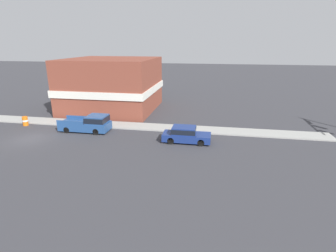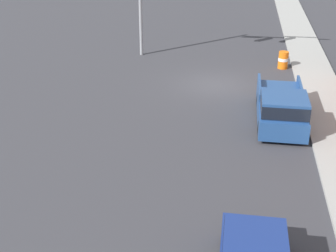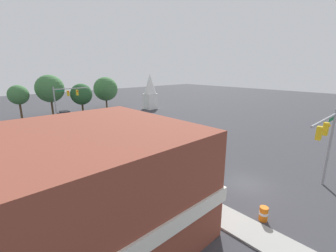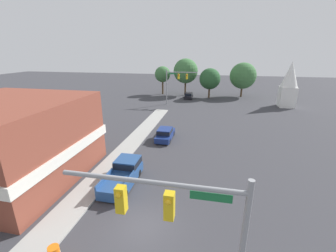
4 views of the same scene
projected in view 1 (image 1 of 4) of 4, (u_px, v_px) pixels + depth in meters
name	position (u px, v px, depth m)	size (l,w,h in m)	color
ground_plane	(31.00, 139.00, 26.24)	(200.00, 200.00, 0.00)	#38383D
sidewalk_curb	(62.00, 122.00, 31.56)	(2.40, 60.00, 0.14)	#9E9E99
car_lead	(186.00, 134.00, 25.19)	(1.84, 4.59, 1.54)	black
pickup_truck_parked	(89.00, 123.00, 28.21)	(2.10, 5.35, 1.82)	black
construction_barrel	(25.00, 121.00, 30.32)	(0.62, 0.62, 1.06)	orange
corner_brick_building	(112.00, 85.00, 36.98)	(11.99, 12.20, 7.13)	brown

